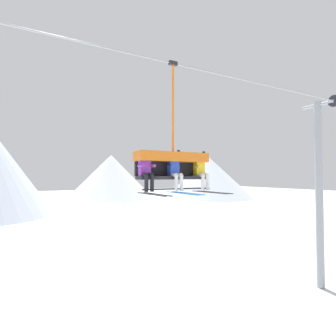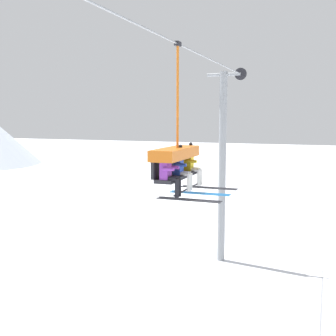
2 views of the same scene
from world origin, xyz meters
TOP-DOWN VIEW (x-y plane):
  - mountain_peak_central at (14.77, 52.97)m, footprint 20.57×20.57m
  - mountain_peak_east at (37.48, 45.34)m, footprint 22.10×22.10m
  - lift_tower_far at (10.29, -0.02)m, footprint 0.36×1.88m
  - lift_cable at (0.83, -0.80)m, footprint 20.92×0.05m
  - chairlift_chair at (1.54, -0.73)m, footprint 2.37×0.74m
  - skier_purple at (0.57, -0.95)m, footprint 0.46×1.70m
  - skier_blue at (1.55, -0.94)m, footprint 0.48×1.70m
  - skier_yellow at (2.52, -0.94)m, footprint 0.48×1.70m

SIDE VIEW (x-z plane):
  - lift_tower_far at x=10.29m, z-range 0.17..9.48m
  - mountain_peak_east at x=37.48m, z-range 0.00..10.41m
  - mountain_peak_central at x=14.77m, z-range 0.00..10.52m
  - skier_purple at x=0.57m, z-range 5.01..6.24m
  - skier_blue at x=1.55m, z-range 4.98..6.31m
  - skier_yellow at x=2.52m, z-range 4.98..6.31m
  - chairlift_chair at x=1.54m, z-range 3.94..7.97m
  - lift_cable at x=0.83m, z-range 9.01..9.06m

